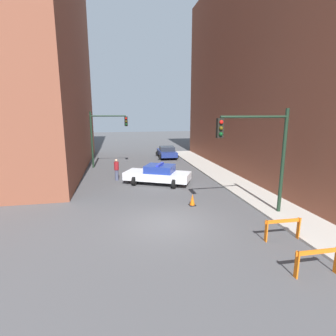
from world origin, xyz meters
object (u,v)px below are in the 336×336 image
(police_car, at_px, (158,174))
(barrier_front, at_px, (318,258))
(traffic_light_far, at_px, (104,131))
(barrier_mid, at_px, (283,226))
(traffic_light_near, at_px, (263,146))
(traffic_cone, at_px, (192,200))
(parked_car_near, at_px, (167,152))
(pedestrian_crossing, at_px, (117,169))

(police_car, xyz_separation_m, barrier_front, (3.20, -11.87, -0.11))
(traffic_light_far, distance_m, barrier_mid, 18.31)
(traffic_light_near, xyz_separation_m, traffic_cone, (-2.87, 2.00, -3.21))
(parked_car_near, bearing_deg, traffic_light_near, -83.67)
(parked_car_near, height_order, traffic_cone, parked_car_near)
(traffic_light_near, height_order, barrier_mid, traffic_light_near)
(police_car, distance_m, barrier_front, 12.29)
(police_car, distance_m, pedestrian_crossing, 3.38)
(traffic_light_far, relative_size, traffic_cone, 7.93)
(traffic_light_near, relative_size, parked_car_near, 1.19)
(police_car, bearing_deg, barrier_mid, -133.11)
(barrier_mid, bearing_deg, traffic_light_far, 114.80)
(traffic_light_near, height_order, police_car, traffic_light_near)
(parked_car_near, height_order, barrier_front, parked_car_near)
(pedestrian_crossing, bearing_deg, traffic_cone, -177.56)
(traffic_light_far, bearing_deg, pedestrian_crossing, -78.68)
(barrier_front, relative_size, traffic_cone, 2.44)
(traffic_light_near, height_order, barrier_front, traffic_light_near)
(pedestrian_crossing, height_order, traffic_cone, pedestrian_crossing)
(barrier_mid, xyz_separation_m, traffic_cone, (-2.43, 4.65, -0.30))
(traffic_light_far, relative_size, barrier_front, 3.25)
(traffic_light_far, distance_m, police_car, 8.42)
(barrier_front, xyz_separation_m, traffic_cone, (-2.04, 6.99, -0.30))
(traffic_light_near, xyz_separation_m, pedestrian_crossing, (-6.98, 8.53, -2.67))
(traffic_light_far, relative_size, parked_car_near, 1.19)
(police_car, relative_size, parked_car_near, 1.15)
(police_car, height_order, pedestrian_crossing, pedestrian_crossing)
(parked_car_near, distance_m, barrier_mid, 20.53)
(police_car, distance_m, barrier_mid, 10.18)
(traffic_light_near, distance_m, pedestrian_crossing, 11.34)
(traffic_light_near, distance_m, barrier_mid, 3.96)
(traffic_light_near, height_order, traffic_light_far, traffic_light_near)
(pedestrian_crossing, bearing_deg, traffic_light_far, -18.42)
(barrier_mid, bearing_deg, parked_car_near, 92.23)
(barrier_front, relative_size, barrier_mid, 1.00)
(traffic_light_near, xyz_separation_m, traffic_light_far, (-8.03, 13.78, -0.13))
(traffic_light_far, xyz_separation_m, parked_car_near, (6.79, 4.09, -2.72))
(traffic_light_near, distance_m, traffic_cone, 4.75)
(traffic_light_far, bearing_deg, parked_car_near, 31.06)
(traffic_light_far, bearing_deg, traffic_cone, -66.34)
(barrier_front, bearing_deg, police_car, 105.10)
(parked_car_near, relative_size, traffic_cone, 6.66)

